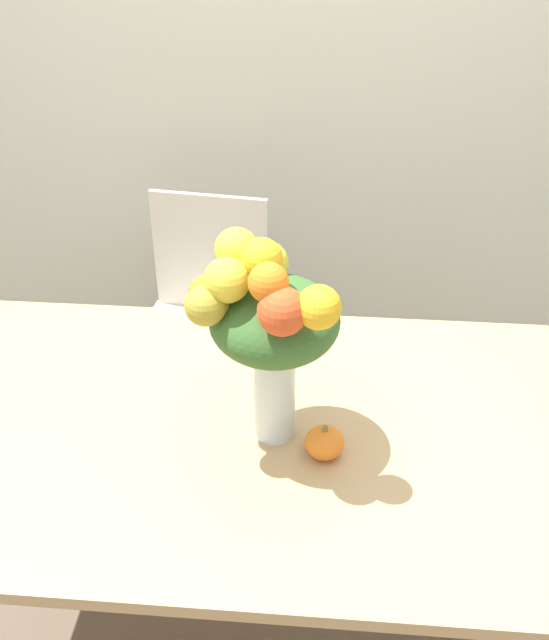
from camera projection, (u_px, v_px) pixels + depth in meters
name	position (u px, v px, depth m)	size (l,w,h in m)	color
ground_plane	(248.00, 630.00, 2.11)	(12.00, 12.00, 0.00)	brown
wall_back	(285.00, 25.00, 2.47)	(8.00, 0.06, 2.70)	silver
dining_table	(242.00, 454.00, 1.74)	(1.57, 0.96, 0.76)	tan
flower_vase	(268.00, 320.00, 1.50)	(0.31, 0.30, 0.49)	silver
pumpkin	(324.00, 442.00, 1.60)	(0.09, 0.09, 0.08)	orange
dining_chair_near_window	(203.00, 325.00, 2.55)	(0.46, 0.46, 0.90)	silver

